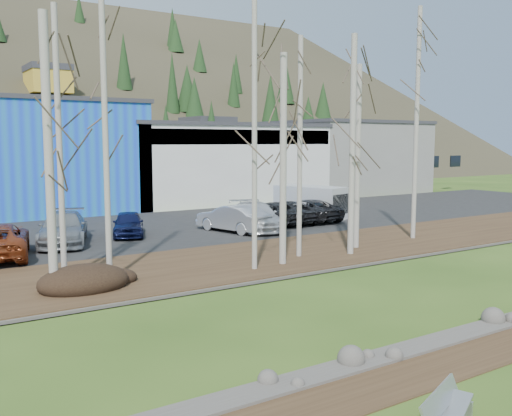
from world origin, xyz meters
TOP-DOWN VIEW (x-y plane):
  - dirt_strip at (0.00, 2.10)m, footprint 80.00×1.80m
  - near_bank_rocks at (0.00, 3.10)m, footprint 80.00×0.80m
  - river at (0.00, 7.20)m, footprint 80.00×8.00m
  - far_bank_rocks at (0.00, 11.30)m, footprint 80.00×0.80m
  - far_bank at (0.00, 14.50)m, footprint 80.00×7.00m
  - parking_lot at (0.00, 25.00)m, footprint 80.00×14.00m
  - building_white at (12.00, 38.98)m, footprint 18.36×12.24m
  - building_grey at (28.00, 39.00)m, footprint 14.28×12.24m
  - bench_damaged at (-4.34, -0.08)m, footprint 1.83×1.16m
  - dirt_mound at (-6.94, 13.16)m, footprint 3.18×2.24m
  - birch_0 at (-7.15, 14.89)m, footprint 0.22×0.22m
  - birch_1 at (-7.90, 13.31)m, footprint 0.30×0.30m
  - birch_2 at (-5.79, 13.83)m, footprint 0.21×0.21m
  - birch_3 at (1.28, 12.73)m, footprint 0.28×0.28m
  - birch_4 at (2.82, 13.63)m, footprint 0.22×0.22m
  - birch_5 at (-0.24, 12.55)m, footprint 0.21×0.21m
  - birch_6 at (5.13, 12.78)m, footprint 0.27×0.27m
  - birch_7 at (6.42, 13.79)m, footprint 0.26×0.26m
  - birch_8 at (10.83, 14.16)m, footprint 0.24×0.24m
  - car_3 at (-5.23, 22.49)m, footprint 3.83×5.86m
  - car_4 at (-1.62, 23.06)m, footprint 2.89×4.23m
  - car_5 at (3.93, 21.27)m, footprint 2.72×4.95m
  - car_6 at (7.36, 22.37)m, footprint 2.59×5.15m
  - car_7 at (5.37, 21.12)m, footprint 3.65×5.82m
  - car_8 at (10.13, 22.37)m, footprint 2.59×5.15m
  - car_9 at (8.36, 22.37)m, footprint 2.59×5.15m
  - van_white at (11.48, 23.45)m, footprint 3.28×5.21m

SIDE VIEW (x-z plane):
  - near_bank_rocks at x=0.00m, z-range -0.25..0.25m
  - river at x=0.00m, z-range -0.45..0.45m
  - far_bank_rocks at x=0.00m, z-range -0.23..0.23m
  - dirt_strip at x=0.00m, z-range 0.00..0.03m
  - parking_lot at x=0.00m, z-range 0.00..0.14m
  - far_bank at x=0.00m, z-range 0.00..0.15m
  - bench_damaged at x=-4.34m, z-range 0.00..0.78m
  - dirt_mound at x=-6.94m, z-range 0.15..0.77m
  - car_4 at x=-1.62m, z-range 0.14..1.48m
  - car_6 at x=7.36m, z-range 0.14..1.54m
  - car_8 at x=10.13m, z-range 0.14..1.54m
  - car_9 at x=8.36m, z-range 0.14..1.54m
  - car_5 at x=3.93m, z-range 0.14..1.69m
  - car_7 at x=5.37m, z-range 0.14..1.71m
  - car_3 at x=-5.23m, z-range 0.14..1.72m
  - van_white at x=11.48m, z-range 0.14..2.26m
  - building_white at x=12.00m, z-range 0.01..6.81m
  - building_grey at x=28.00m, z-range 0.01..7.31m
  - birch_3 at x=1.28m, z-range 0.15..8.81m
  - birch_7 at x=6.42m, z-range 0.15..8.85m
  - birch_1 at x=-7.90m, z-range 0.15..9.48m
  - birch_4 at x=2.82m, z-range 0.15..9.78m
  - birch_6 at x=5.13m, z-range 0.15..9.96m
  - birch_0 at x=-7.15m, z-range 0.15..10.11m
  - birch_5 at x=-0.24m, z-range 0.15..10.65m
  - birch_2 at x=-5.79m, z-range 0.15..11.71m
  - birch_8 at x=10.83m, z-range 0.15..12.10m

